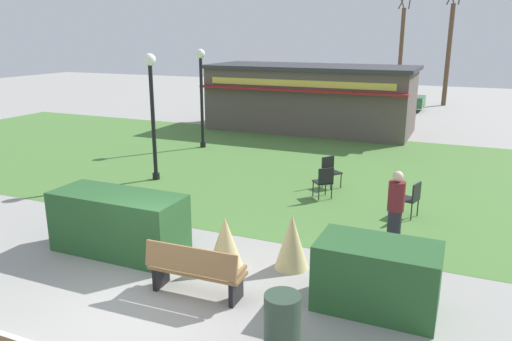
{
  "coord_description": "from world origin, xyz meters",
  "views": [
    {
      "loc": [
        4.69,
        -6.04,
        4.34
      ],
      "look_at": [
        0.28,
        4.1,
        1.28
      ],
      "focal_mm": 34.65,
      "sensor_mm": 36.0,
      "label": 1
    }
  ],
  "objects_px": {
    "lamppost_mid": "(152,101)",
    "person_strolling": "(395,210)",
    "tree_left_bg": "(449,53)",
    "cafe_chair_west": "(330,169)",
    "park_bench": "(195,270)",
    "food_kiosk": "(310,98)",
    "lamppost_far": "(201,86)",
    "parked_car_west_slot": "(298,94)",
    "parked_car_center_slot": "(387,98)",
    "cafe_chair_center": "(324,180)",
    "trash_bin": "(282,324)",
    "tree_right_bg": "(401,51)",
    "cafe_chair_east": "(412,197)"
  },
  "relations": [
    {
      "from": "lamppost_mid",
      "to": "person_strolling",
      "type": "height_order",
      "value": "lamppost_mid"
    },
    {
      "from": "tree_left_bg",
      "to": "cafe_chair_west",
      "type": "bearing_deg",
      "value": -95.75
    },
    {
      "from": "park_bench",
      "to": "person_strolling",
      "type": "xyz_separation_m",
      "value": [
        2.81,
        3.31,
        0.38
      ]
    },
    {
      "from": "park_bench",
      "to": "food_kiosk",
      "type": "xyz_separation_m",
      "value": [
        -2.87,
        15.47,
        1.02
      ]
    },
    {
      "from": "lamppost_far",
      "to": "parked_car_west_slot",
      "type": "bearing_deg",
      "value": 92.58
    },
    {
      "from": "lamppost_mid",
      "to": "parked_car_center_slot",
      "type": "xyz_separation_m",
      "value": [
        4.07,
        17.99,
        -1.77
      ]
    },
    {
      "from": "park_bench",
      "to": "tree_left_bg",
      "type": "height_order",
      "value": "tree_left_bg"
    },
    {
      "from": "park_bench",
      "to": "lamppost_far",
      "type": "distance_m",
      "value": 11.79
    },
    {
      "from": "lamppost_mid",
      "to": "cafe_chair_center",
      "type": "height_order",
      "value": "lamppost_mid"
    },
    {
      "from": "trash_bin",
      "to": "tree_right_bg",
      "type": "xyz_separation_m",
      "value": [
        -2.77,
        30.75,
        2.75
      ]
    },
    {
      "from": "person_strolling",
      "to": "parked_car_west_slot",
      "type": "height_order",
      "value": "person_strolling"
    },
    {
      "from": "person_strolling",
      "to": "cafe_chair_east",
      "type": "bearing_deg",
      "value": -8.34
    },
    {
      "from": "food_kiosk",
      "to": "parked_car_west_slot",
      "type": "bearing_deg",
      "value": 112.24
    },
    {
      "from": "lamppost_mid",
      "to": "trash_bin",
      "type": "bearing_deg",
      "value": -44.64
    },
    {
      "from": "lamppost_far",
      "to": "parked_car_center_slot",
      "type": "bearing_deg",
      "value": 69.74
    },
    {
      "from": "cafe_chair_west",
      "to": "cafe_chair_east",
      "type": "bearing_deg",
      "value": -33.96
    },
    {
      "from": "cafe_chair_east",
      "to": "parked_car_west_slot",
      "type": "height_order",
      "value": "parked_car_west_slot"
    },
    {
      "from": "parked_car_center_slot",
      "to": "person_strolling",
      "type": "bearing_deg",
      "value": -80.38
    },
    {
      "from": "food_kiosk",
      "to": "cafe_chair_center",
      "type": "distance_m",
      "value": 10.21
    },
    {
      "from": "park_bench",
      "to": "lamppost_mid",
      "type": "distance_m",
      "value": 7.61
    },
    {
      "from": "cafe_chair_center",
      "to": "tree_right_bg",
      "type": "relative_size",
      "value": 0.12
    },
    {
      "from": "park_bench",
      "to": "tree_left_bg",
      "type": "distance_m",
      "value": 27.05
    },
    {
      "from": "parked_car_west_slot",
      "to": "parked_car_center_slot",
      "type": "relative_size",
      "value": 1.02
    },
    {
      "from": "cafe_chair_center",
      "to": "parked_car_center_slot",
      "type": "xyz_separation_m",
      "value": [
        -1.21,
        17.73,
        0.12
      ]
    },
    {
      "from": "parked_car_west_slot",
      "to": "lamppost_mid",
      "type": "bearing_deg",
      "value": -85.22
    },
    {
      "from": "cafe_chair_east",
      "to": "person_strolling",
      "type": "bearing_deg",
      "value": -93.09
    },
    {
      "from": "person_strolling",
      "to": "cafe_chair_center",
      "type": "bearing_deg",
      "value": 35.42
    },
    {
      "from": "cafe_chair_east",
      "to": "tree_right_bg",
      "type": "height_order",
      "value": "tree_right_bg"
    },
    {
      "from": "cafe_chair_east",
      "to": "food_kiosk",
      "type": "bearing_deg",
      "value": 119.84
    },
    {
      "from": "lamppost_far",
      "to": "parked_car_center_slot",
      "type": "relative_size",
      "value": 0.9
    },
    {
      "from": "park_bench",
      "to": "cafe_chair_west",
      "type": "relative_size",
      "value": 1.93
    },
    {
      "from": "food_kiosk",
      "to": "trash_bin",
      "type": "bearing_deg",
      "value": -73.69
    },
    {
      "from": "tree_right_bg",
      "to": "trash_bin",
      "type": "bearing_deg",
      "value": -84.86
    },
    {
      "from": "cafe_chair_east",
      "to": "cafe_chair_center",
      "type": "distance_m",
      "value": 2.41
    },
    {
      "from": "park_bench",
      "to": "trash_bin",
      "type": "relative_size",
      "value": 1.91
    },
    {
      "from": "tree_left_bg",
      "to": "food_kiosk",
      "type": "bearing_deg",
      "value": -115.0
    },
    {
      "from": "lamppost_far",
      "to": "food_kiosk",
      "type": "xyz_separation_m",
      "value": [
        2.74,
        5.29,
        -0.91
      ]
    },
    {
      "from": "trash_bin",
      "to": "tree_left_bg",
      "type": "distance_m",
      "value": 27.83
    },
    {
      "from": "tree_right_bg",
      "to": "lamppost_far",
      "type": "bearing_deg",
      "value": -103.58
    },
    {
      "from": "park_bench",
      "to": "person_strolling",
      "type": "distance_m",
      "value": 4.35
    },
    {
      "from": "cafe_chair_west",
      "to": "person_strolling",
      "type": "relative_size",
      "value": 0.53
    },
    {
      "from": "food_kiosk",
      "to": "tree_left_bg",
      "type": "relative_size",
      "value": 1.32
    },
    {
      "from": "park_bench",
      "to": "cafe_chair_east",
      "type": "relative_size",
      "value": 1.93
    },
    {
      "from": "cafe_chair_west",
      "to": "parked_car_west_slot",
      "type": "height_order",
      "value": "parked_car_west_slot"
    },
    {
      "from": "park_bench",
      "to": "cafe_chair_center",
      "type": "relative_size",
      "value": 1.93
    },
    {
      "from": "lamppost_far",
      "to": "tree_right_bg",
      "type": "xyz_separation_m",
      "value": [
        4.75,
        19.68,
        0.78
      ]
    },
    {
      "from": "person_strolling",
      "to": "parked_car_west_slot",
      "type": "relative_size",
      "value": 0.39
    },
    {
      "from": "lamppost_far",
      "to": "tree_left_bg",
      "type": "xyz_separation_m",
      "value": [
        8.02,
        16.62,
        0.81
      ]
    },
    {
      "from": "lamppost_far",
      "to": "parked_car_center_slot",
      "type": "xyz_separation_m",
      "value": [
        4.97,
        13.46,
        -1.77
      ]
    },
    {
      "from": "lamppost_far",
      "to": "cafe_chair_west",
      "type": "distance_m",
      "value": 7.05
    }
  ]
}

